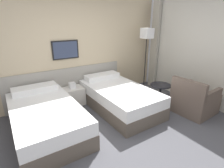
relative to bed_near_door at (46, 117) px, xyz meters
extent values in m
plane|color=#47474C|center=(1.13, -1.08, -0.27)|extent=(16.00, 16.00, 0.00)
cube|color=#C6B28E|center=(1.13, 1.08, 1.08)|extent=(10.00, 0.06, 2.70)
cube|color=gray|center=(0.84, 1.03, 0.17)|extent=(2.97, 0.04, 0.88)
cube|color=black|center=(0.84, 1.03, 1.06)|extent=(0.64, 0.03, 0.44)
cube|color=#333D56|center=(0.84, 1.02, 1.06)|extent=(0.58, 0.01, 0.38)
cube|color=#A8A393|center=(3.48, 0.70, 1.05)|extent=(0.10, 0.24, 2.64)
cube|color=brown|center=(0.00, -0.03, -0.13)|extent=(1.14, 2.05, 0.29)
cube|color=white|center=(0.00, -0.03, 0.13)|extent=(1.12, 2.03, 0.24)
cube|color=white|center=(0.00, 0.77, 0.32)|extent=(0.91, 0.34, 0.13)
cube|color=brown|center=(1.67, -0.03, -0.13)|extent=(1.14, 2.05, 0.29)
cube|color=white|center=(1.67, -0.03, 0.13)|extent=(1.12, 2.03, 0.24)
cube|color=white|center=(1.67, 0.77, 0.32)|extent=(0.91, 0.34, 0.13)
cube|color=beige|center=(0.84, 0.77, -0.06)|extent=(0.52, 0.40, 0.43)
cube|color=white|center=(0.84, 0.77, 0.23)|extent=(0.14, 0.14, 0.14)
cylinder|color=black|center=(3.00, 0.55, -0.27)|extent=(0.24, 0.24, 0.02)
cylinder|color=black|center=(3.00, 0.55, 0.50)|extent=(0.02, 0.02, 1.51)
cube|color=white|center=(3.00, 0.55, 1.39)|extent=(0.27, 0.27, 0.27)
cylinder|color=black|center=(2.60, -0.44, -0.27)|extent=(0.32, 0.32, 0.01)
cylinder|color=black|center=(2.60, -0.44, 0.00)|extent=(0.05, 0.05, 0.51)
cylinder|color=black|center=(2.60, -0.44, 0.26)|extent=(0.50, 0.50, 0.02)
cube|color=brown|center=(3.02, -1.10, -0.05)|extent=(0.85, 0.80, 0.44)
cube|color=brown|center=(2.66, -1.11, 0.36)|extent=(0.13, 0.77, 0.39)
cube|color=brown|center=(3.03, -1.44, 0.26)|extent=(0.70, 0.12, 0.18)
cube|color=brown|center=(3.00, -0.76, 0.26)|extent=(0.70, 0.12, 0.18)
camera|label=1|loc=(-0.52, -3.08, 1.70)|focal=28.00mm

